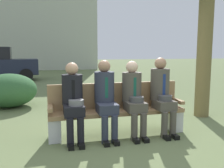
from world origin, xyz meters
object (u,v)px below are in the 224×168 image
Objects in this scene: shrub_near_bench at (9,90)px; seated_man_centerleft at (106,95)px; building_backdrop at (16,13)px; seated_man_centerright at (133,94)px; seated_man_rightmost at (162,92)px; seated_man_leftmost at (73,98)px; park_bench at (117,109)px.

seated_man_centerleft is at bearing -55.56° from shrub_near_bench.
building_backdrop is (-1.70, 16.62, 4.40)m from shrub_near_bench.
seated_man_centerright is (0.50, -0.01, -0.01)m from seated_man_centerleft.
seated_man_rightmost is at bearing -43.65° from shrub_near_bench.
seated_man_centerleft is 20.23m from building_backdrop.
seated_man_centerleft is at bearing 0.97° from seated_man_leftmost.
park_bench is at bearing 152.55° from seated_man_centerright.
seated_man_centerright reaches higher than shrub_near_bench.
shrub_near_bench is (-2.45, 2.86, -0.28)m from seated_man_centerright.
seated_man_leftmost is at bearing -179.92° from seated_man_centerright.
seated_man_centerleft is 0.09× the size of building_backdrop.
shrub_near_bench is (-2.19, 2.72, 0.01)m from park_bench.
park_bench is 3.49m from shrub_near_bench.
building_backdrop reaches higher than park_bench.
seated_man_centerright is 0.92× the size of shrub_near_bench.
seated_man_centerright is at bearing -77.96° from building_backdrop.
shrub_near_bench is at bearing 136.35° from seated_man_rightmost.
park_bench is 1.85× the size of seated_man_leftmost.
seated_man_leftmost is (-0.78, -0.14, 0.28)m from park_bench.
seated_man_rightmost is (1.04, -0.00, 0.01)m from seated_man_centerleft.
seated_man_centerright reaches higher than seated_man_leftmost.
seated_man_centerright is 3.77m from shrub_near_bench.
park_bench is 0.41m from seated_man_centerright.
building_backdrop reaches higher than seated_man_rightmost.
seated_man_centerright is (0.26, -0.14, 0.28)m from park_bench.
seated_man_rightmost is 4.14m from shrub_near_bench.
seated_man_centerright is at bearing 0.08° from seated_man_leftmost.
park_bench is at bearing -78.63° from building_backdrop.
seated_man_leftmost is 0.91× the size of shrub_near_bench.
seated_man_centerright is 0.96× the size of seated_man_rightmost.
park_bench reaches higher than shrub_near_bench.
seated_man_leftmost reaches higher than shrub_near_bench.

